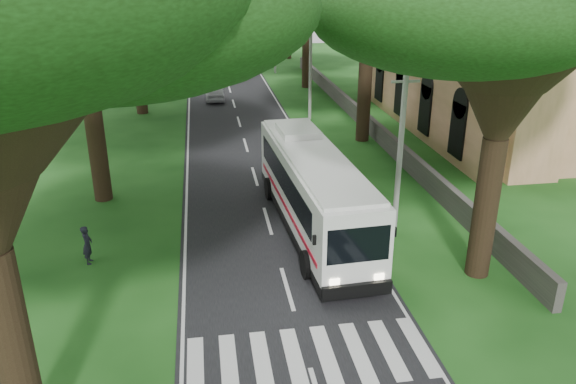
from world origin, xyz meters
name	(u,v)px	position (x,y,z in m)	size (l,w,h in m)	color
ground	(296,320)	(0.00, 0.00, 0.00)	(140.00, 140.00, 0.00)	#164213
road	(240,125)	(0.00, 25.00, 0.01)	(8.00, 120.00, 0.04)	black
crosswalk	(307,358)	(0.00, -2.00, 0.00)	(8.00, 3.00, 0.01)	silver
property_wall	(361,116)	(9.00, 24.00, 0.60)	(0.35, 50.00, 1.20)	#383533
church	(495,60)	(17.86, 21.55, 4.91)	(14.00, 24.00, 11.60)	tan
pole_near	(401,143)	(5.50, 6.00, 4.18)	(1.60, 0.24, 8.00)	gray
pole_mid	(310,65)	(5.50, 26.00, 4.18)	(1.60, 0.24, 8.00)	gray
pole_far	(275,34)	(5.50, 46.00, 4.18)	(1.60, 0.24, 8.00)	gray
coach_bus	(313,189)	(1.93, 6.93, 1.96)	(3.44, 12.48, 3.64)	white
distant_car_a	(215,92)	(-1.54, 33.63, 0.73)	(1.66, 4.12, 1.40)	#B2B1B6
distant_car_b	(203,56)	(-2.22, 54.88, 0.76)	(1.55, 4.46, 1.47)	navy
distant_car_c	(226,50)	(0.80, 59.20, 0.75)	(2.02, 4.97, 1.44)	maroon
pedestrian	(87,245)	(-7.60, 5.21, 0.81)	(0.59, 0.39, 1.62)	black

